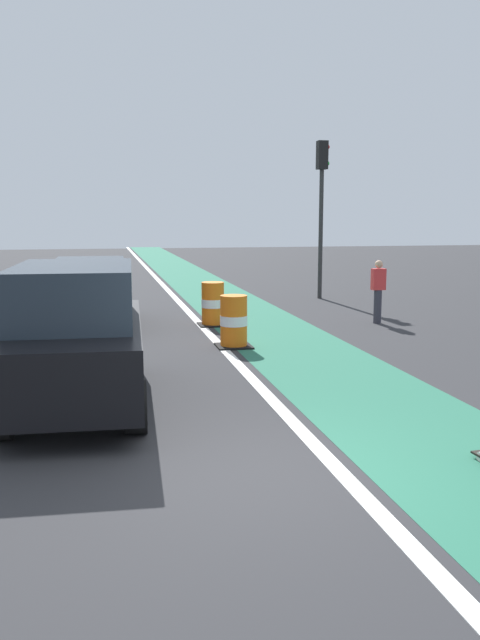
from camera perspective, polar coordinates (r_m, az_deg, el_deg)
The scene contains 9 objects.
ground_plane at distance 7.39m, azimuth 1.28°, elevation -12.85°, with size 100.00×100.00×0.00m, color #2D2D30.
bike_lane_strip at distance 19.29m, azimuth 0.09°, elevation 0.75°, with size 2.50×80.00×0.01m, color #286B51.
lane_divider_stripe at distance 19.04m, azimuth -4.33°, elevation 0.62°, with size 0.20×80.00×0.01m, color silver.
parked_suv_nearest at distance 9.91m, azimuth -13.76°, elevation -1.25°, with size 2.09×4.68×2.04m.
parked_sedan_second at distance 17.09m, azimuth -12.50°, elevation 2.28°, with size 1.97×4.13×1.70m.
traffic_barrel_front at distance 14.00m, azimuth -0.54°, elevation -0.17°, with size 0.73×0.73×1.09m.
traffic_barrel_mid at distance 16.77m, azimuth -2.32°, elevation 1.33°, with size 0.73×0.73×1.09m.
traffic_light_corner at distance 22.35m, azimuth 6.95°, elevation 10.79°, with size 0.41×0.32×5.10m.
pedestrian_crossing at distance 17.43m, azimuth 11.64°, elevation 2.54°, with size 0.34×0.20×1.61m.
Camera 1 is at (-1.58, -6.68, 2.74)m, focal length 37.70 mm.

